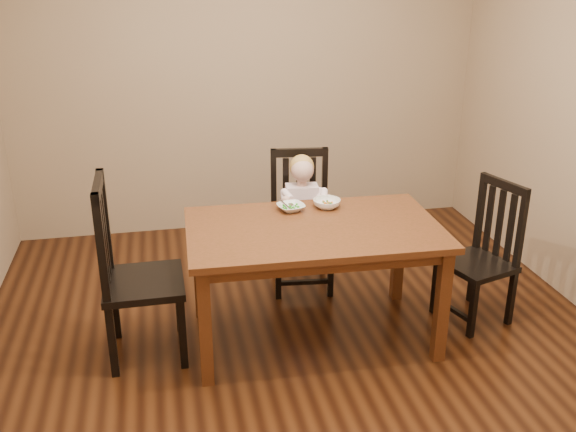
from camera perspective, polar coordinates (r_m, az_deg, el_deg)
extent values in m
cube|color=#41200D|center=(4.16, 0.87, -10.94)|extent=(4.00, 4.00, 0.01)
cube|color=#A08565|center=(5.54, -3.66, 12.43)|extent=(4.00, 0.01, 2.70)
cube|color=#A08565|center=(1.84, 14.92, -8.17)|extent=(4.00, 0.01, 2.70)
cube|color=#43280F|center=(3.86, 2.32, -1.19)|extent=(1.55, 0.96, 0.04)
cube|color=#43280F|center=(3.88, 2.30, -2.02)|extent=(1.42, 0.83, 0.08)
cube|color=#43280F|center=(3.61, -7.38, -9.87)|extent=(0.07, 0.07, 0.72)
cube|color=#43280F|center=(3.90, 13.52, -7.82)|extent=(0.07, 0.07, 0.72)
cube|color=#43280F|center=(4.29, -7.94, -4.51)|extent=(0.07, 0.07, 0.72)
cube|color=#43280F|center=(4.53, 9.78, -3.14)|extent=(0.07, 0.07, 0.72)
cube|color=black|center=(4.61, 1.23, -1.53)|extent=(0.47, 0.46, 0.04)
cube|color=black|center=(4.88, 3.14, -3.00)|extent=(0.04, 0.04, 0.40)
cube|color=black|center=(4.84, -1.24, -3.19)|extent=(0.04, 0.04, 0.40)
cube|color=black|center=(4.57, 3.81, -4.85)|extent=(0.04, 0.04, 0.40)
cube|color=black|center=(4.53, -0.87, -5.07)|extent=(0.04, 0.04, 0.40)
cube|color=black|center=(4.69, 3.27, 2.78)|extent=(0.04, 0.04, 0.56)
cube|color=black|center=(4.65, -1.29, 2.64)|extent=(0.04, 0.04, 0.56)
cube|color=black|center=(4.59, 1.02, 5.67)|extent=(0.41, 0.08, 0.06)
cube|color=black|center=(4.69, 2.19, 2.41)|extent=(0.05, 0.02, 0.48)
cube|color=black|center=(4.68, 1.00, 2.37)|extent=(0.05, 0.02, 0.48)
cube|color=black|center=(4.67, -0.20, 2.33)|extent=(0.05, 0.02, 0.48)
cube|color=black|center=(3.90, -12.69, -5.82)|extent=(0.47, 0.49, 0.04)
cube|color=black|center=(4.21, -15.14, -7.71)|extent=(0.04, 0.04, 0.45)
cube|color=black|center=(3.85, -15.36, -10.74)|extent=(0.04, 0.04, 0.45)
cube|color=black|center=(4.20, -9.70, -7.31)|extent=(0.04, 0.04, 0.45)
cube|color=black|center=(3.84, -9.36, -10.31)|extent=(0.04, 0.04, 0.45)
cube|color=black|center=(3.96, -15.96, -0.32)|extent=(0.04, 0.04, 0.63)
cube|color=black|center=(3.58, -16.28, -2.80)|extent=(0.04, 0.04, 0.63)
cube|color=black|center=(3.67, -16.56, 2.54)|extent=(0.04, 0.46, 0.07)
cube|color=black|center=(3.89, -15.98, -1.32)|extent=(0.02, 0.05, 0.54)
cube|color=black|center=(3.78, -16.06, -1.96)|extent=(0.02, 0.05, 0.54)
cube|color=black|center=(3.68, -16.15, -2.63)|extent=(0.02, 0.05, 0.54)
cube|color=black|center=(4.37, 16.37, -4.14)|extent=(0.49, 0.51, 0.04)
cube|color=black|center=(4.47, 19.22, -6.91)|extent=(0.05, 0.05, 0.38)
cube|color=black|center=(4.68, 16.07, -5.18)|extent=(0.05, 0.05, 0.38)
cube|color=black|center=(4.25, 16.10, -8.08)|extent=(0.05, 0.05, 0.38)
cube|color=black|center=(4.47, 12.96, -6.20)|extent=(0.05, 0.05, 0.38)
cube|color=black|center=(4.27, 20.03, -1.06)|extent=(0.05, 0.05, 0.53)
cube|color=black|center=(4.49, 16.72, 0.46)|extent=(0.05, 0.05, 0.53)
cube|color=black|center=(4.30, 18.70, 2.65)|extent=(0.15, 0.38, 0.06)
cube|color=black|center=(4.33, 19.17, -1.03)|extent=(0.03, 0.05, 0.46)
cube|color=black|center=(4.39, 18.29, -0.62)|extent=(0.03, 0.05, 0.46)
cube|color=black|center=(4.44, 17.43, -0.22)|extent=(0.03, 0.05, 0.46)
imported|color=white|center=(4.08, 0.26, 0.77)|extent=(0.20, 0.20, 0.04)
imported|color=white|center=(4.14, 3.47, 1.12)|extent=(0.23, 0.23, 0.06)
cube|color=silver|center=(4.05, -0.25, 1.02)|extent=(0.06, 0.10, 0.04)
cube|color=silver|center=(4.05, -0.24, 0.81)|extent=(0.04, 0.04, 0.01)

